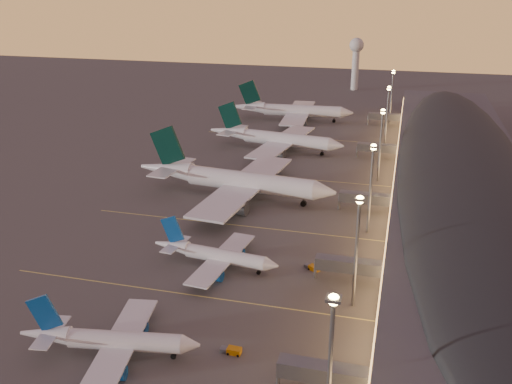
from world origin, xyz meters
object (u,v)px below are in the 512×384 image
Objects in this scene: baggage_tug_c at (312,268)px; baggage_tug_b at (232,351)px; airliner_narrow_south at (110,340)px; airliner_wide_mid at (275,139)px; airliner_wide_far at (292,111)px; radar_tower at (356,55)px; airliner_narrow_north at (215,255)px; airliner_wide_near at (234,180)px.

baggage_tug_b is at bearing -73.35° from baggage_tug_c.
baggage_tug_b is 38.27m from baggage_tug_c.
airliner_wide_mid is (-1.27, 142.74, 1.65)m from airliner_narrow_south.
airliner_wide_far is 156.97m from baggage_tug_c.
radar_tower reaches higher than airliner_narrow_south.
radar_tower is 283.93m from baggage_tug_b.
baggage_tug_b is at bearing -59.90° from airliner_narrow_north.
airliner_wide_mid is 104.58m from baggage_tug_c.
radar_tower reaches higher than baggage_tug_b.
airliner_wide_mid is 53.48m from airliner_wide_far.
radar_tower is at bearing 73.20° from airliner_wide_far.
radar_tower is at bearing 93.15° from baggage_tug_b.
baggage_tug_b is at bearing 6.77° from airliner_narrow_south.
baggage_tug_b is at bearing -71.74° from airliner_wide_mid.
airliner_wide_near is (-1.92, 86.48, 2.43)m from airliner_narrow_south.
airliner_narrow_north is at bearing 115.91° from baggage_tug_b.
airliner_narrow_south is 39.75m from airliner_narrow_north.
airliner_narrow_south is at bearing -92.07° from airliner_wide_far.
airliner_narrow_south is 1.08× the size of radar_tower.
baggage_tug_c is at bearing -63.20° from airliner_wide_mid.
radar_tower is (16.78, 289.49, 18.64)m from airliner_narrow_south.
baggage_tug_b is at bearing -88.93° from radar_tower.
airliner_narrow_north is at bearing -88.90° from airliner_wide_far.
airliner_wide_mid is at bearing 95.25° from airliner_wide_near.
airliner_narrow_south is 0.59× the size of airliner_wide_mid.
airliner_narrow_south is at bearing -93.32° from radar_tower.
airliner_wide_far is 191.67m from baggage_tug_b.
airliner_narrow_north is 0.57× the size of airliner_wide_mid.
airliner_narrow_south is 0.51× the size of airliner_wide_near.
airliner_wide_mid is at bearing 139.09° from baggage_tug_c.
radar_tower is 7.78× the size of baggage_tug_b.
airliner_narrow_south is at bearing -80.95° from airliner_wide_mid.
radar_tower is at bearing 91.52° from airliner_wide_mid.
airliner_wide_mid is at bearing -97.01° from radar_tower.
baggage_tug_c is at bearing -80.08° from airliner_wide_far.
airliner_wide_far is 14.80× the size of baggage_tug_b.
airliner_wide_mid reaches higher than airliner_narrow_north.
baggage_tug_c is (36.63, -152.57, -4.54)m from airliner_wide_far.
baggage_tug_c is at bearing -46.24° from airliner_wide_near.
airliner_narrow_north is 1.03× the size of radar_tower.
airliner_wide_near is 1.16× the size of airliner_wide_mid.
airliner_wide_near is at bearing 107.72° from airliner_narrow_north.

